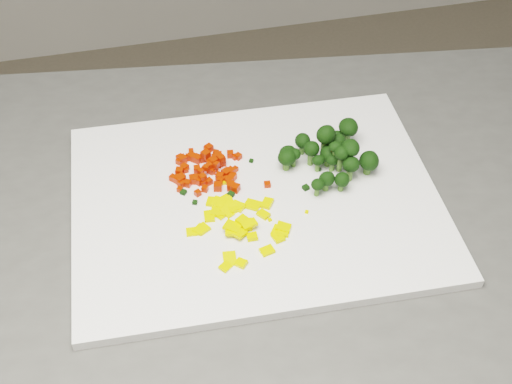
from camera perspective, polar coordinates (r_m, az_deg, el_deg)
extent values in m
cube|color=white|center=(0.95, 0.00, -0.71)|extent=(0.50, 0.40, 0.01)
cube|color=red|center=(1.01, -3.79, 3.53)|extent=(0.01, 0.01, 0.01)
cube|color=red|center=(0.98, -4.13, 1.93)|extent=(0.01, 0.01, 0.01)
cube|color=red|center=(0.96, -4.87, 1.03)|extent=(0.01, 0.01, 0.01)
cube|color=red|center=(0.98, -4.75, 1.83)|extent=(0.01, 0.01, 0.01)
cube|color=red|center=(0.98, -3.43, 1.64)|extent=(0.01, 0.01, 0.01)
cube|color=red|center=(0.98, -3.51, 2.46)|extent=(0.01, 0.01, 0.01)
cube|color=red|center=(1.00, -3.05, 2.89)|extent=(0.01, 0.01, 0.01)
cube|color=red|center=(1.00, -1.43, 2.86)|extent=(0.01, 0.01, 0.01)
cube|color=red|center=(0.99, -3.23, 2.72)|extent=(0.01, 0.01, 0.01)
cube|color=red|center=(0.97, -3.68, 2.31)|extent=(0.01, 0.01, 0.01)
cube|color=red|center=(0.99, -2.67, 2.40)|extent=(0.01, 0.01, 0.01)
cube|color=red|center=(0.97, -6.35, 1.17)|extent=(0.01, 0.01, 0.01)
cube|color=red|center=(0.96, -2.86, 0.94)|extent=(0.01, 0.01, 0.01)
cube|color=red|center=(0.98, -3.38, 1.99)|extent=(0.01, 0.01, 0.01)
cube|color=red|center=(0.95, -4.11, 0.26)|extent=(0.01, 0.01, 0.01)
cube|color=red|center=(0.97, -6.30, 0.99)|extent=(0.01, 0.01, 0.01)
cube|color=red|center=(0.98, -2.83, 2.70)|extent=(0.01, 0.01, 0.01)
cube|color=red|center=(0.99, -5.92, 2.62)|extent=(0.01, 0.01, 0.01)
cube|color=red|center=(0.97, -3.22, 2.20)|extent=(0.01, 0.01, 0.01)
cube|color=red|center=(0.96, -4.95, 0.98)|extent=(0.01, 0.01, 0.01)
cube|color=red|center=(0.98, -5.64, 1.77)|extent=(0.01, 0.01, 0.01)
cube|color=red|center=(0.97, -3.41, 2.48)|extent=(0.01, 0.01, 0.01)
cube|color=red|center=(0.96, -3.78, 0.85)|extent=(0.01, 0.01, 0.01)
cube|color=red|center=(0.98, -2.90, 2.40)|extent=(0.01, 0.01, 0.01)
cube|color=red|center=(0.99, -3.01, 2.35)|extent=(0.01, 0.01, 0.01)
cube|color=red|center=(0.97, -4.43, 1.64)|extent=(0.01, 0.01, 0.01)
cube|color=red|center=(0.98, -4.05, 3.02)|extent=(0.01, 0.01, 0.01)
cube|color=red|center=(0.97, -5.99, 1.16)|extent=(0.01, 0.01, 0.01)
cube|color=red|center=(0.96, -6.08, 0.98)|extent=(0.01, 0.01, 0.01)
cube|color=red|center=(0.95, -6.11, 0.21)|extent=(0.01, 0.01, 0.01)
cube|color=red|center=(0.97, -6.66, 1.12)|extent=(0.01, 0.01, 0.01)
cube|color=red|center=(0.95, -2.04, 0.49)|extent=(0.01, 0.01, 0.01)
cube|color=red|center=(0.98, -6.14, 1.63)|extent=(0.01, 0.01, 0.01)
cube|color=red|center=(0.95, -1.67, 0.33)|extent=(0.01, 0.01, 0.01)
cube|color=red|center=(0.97, -2.37, 1.54)|extent=(0.01, 0.01, 0.01)
cube|color=red|center=(0.97, -3.75, 2.12)|extent=(0.01, 0.01, 0.01)
cube|color=red|center=(0.98, -5.73, 1.96)|extent=(0.01, 0.01, 0.01)
cube|color=red|center=(0.96, -2.41, 1.00)|extent=(0.01, 0.01, 0.01)
cube|color=red|center=(1.00, -3.22, 3.14)|extent=(0.01, 0.01, 0.01)
cube|color=red|center=(0.97, -5.09, 1.08)|extent=(0.01, 0.01, 0.01)
cube|color=red|center=(0.99, -4.71, 2.66)|extent=(0.01, 0.01, 0.01)
cube|color=red|center=(0.96, -5.99, 0.67)|extent=(0.01, 0.01, 0.01)
cube|color=red|center=(0.96, -2.15, 0.90)|extent=(0.01, 0.01, 0.01)
cube|color=red|center=(0.99, -4.28, 2.73)|extent=(0.01, 0.01, 0.01)
cube|color=red|center=(0.98, -3.44, 2.00)|extent=(0.01, 0.01, 0.01)
cube|color=red|center=(0.96, -2.16, 0.97)|extent=(0.01, 0.01, 0.01)
cube|color=red|center=(1.00, -6.08, 2.70)|extent=(0.01, 0.01, 0.01)
cube|color=red|center=(0.96, -2.87, 0.94)|extent=(0.01, 0.01, 0.01)
cube|color=red|center=(0.98, -2.74, 2.75)|extent=(0.01, 0.01, 0.01)
cube|color=red|center=(0.96, -1.90, 1.22)|extent=(0.01, 0.01, 0.01)
cube|color=red|center=(1.01, -5.22, 3.25)|extent=(0.01, 0.01, 0.01)
cube|color=red|center=(1.00, -5.20, 2.84)|extent=(0.01, 0.01, 0.01)
cube|color=red|center=(0.96, -2.92, 1.23)|extent=(0.01, 0.01, 0.01)
cube|color=red|center=(0.97, -2.00, 1.62)|extent=(0.01, 0.01, 0.01)
cube|color=red|center=(0.96, -4.27, 0.75)|extent=(0.01, 0.01, 0.01)
cube|color=red|center=(0.97, -4.01, 1.95)|extent=(0.01, 0.01, 0.01)
cube|color=red|center=(1.00, -2.08, 3.04)|extent=(0.01, 0.01, 0.01)
cube|color=red|center=(0.96, -5.50, 0.68)|extent=(0.01, 0.01, 0.01)
cube|color=red|center=(1.01, -3.93, 3.42)|extent=(0.01, 0.01, 0.01)
cube|color=red|center=(1.00, -5.43, 2.77)|extent=(0.01, 0.01, 0.01)
cube|color=red|center=(1.00, -1.69, 2.81)|extent=(0.01, 0.01, 0.01)
cube|color=red|center=(0.96, -4.57, 0.92)|extent=(0.01, 0.01, 0.01)
cube|color=red|center=(0.98, -1.68, 1.85)|extent=(0.01, 0.01, 0.01)
cube|color=red|center=(0.99, -6.14, 2.46)|extent=(0.01, 0.01, 0.01)
cube|color=red|center=(0.95, -3.08, 0.44)|extent=(0.01, 0.01, 0.01)
cube|color=red|center=(0.95, -4.69, -0.08)|extent=(0.01, 0.01, 0.01)
cube|color=red|center=(0.98, -3.61, 1.77)|extent=(0.01, 0.01, 0.01)
cube|color=red|center=(0.97, -2.04, 1.64)|extent=(0.01, 0.01, 0.01)
cube|color=red|center=(0.96, -4.30, 1.17)|extent=(0.01, 0.01, 0.01)
cube|color=yellow|center=(0.93, -2.29, -0.93)|extent=(0.02, 0.02, 0.01)
cube|color=yellow|center=(0.93, -1.48, -1.16)|extent=(0.02, 0.02, 0.01)
cube|color=yellow|center=(0.86, -1.20, -5.72)|extent=(0.02, 0.02, 0.01)
cube|color=yellow|center=(0.89, -0.31, -3.59)|extent=(0.01, 0.01, 0.01)
cube|color=yellow|center=(0.90, 2.21, -2.86)|extent=(0.02, 0.02, 0.01)
cube|color=yellow|center=(0.88, 0.89, -4.72)|extent=(0.02, 0.02, 0.00)
cube|color=yellow|center=(0.92, -2.76, -1.71)|extent=(0.02, 0.02, 0.01)
cube|color=yellow|center=(0.90, 1.74, -3.10)|extent=(0.02, 0.02, 0.00)
cube|color=yellow|center=(0.93, -0.27, -1.03)|extent=(0.03, 0.03, 0.00)
cube|color=yellow|center=(0.86, -2.31, -5.87)|extent=(0.02, 0.02, 0.01)
cube|color=yellow|center=(0.90, -1.90, -2.79)|extent=(0.03, 0.03, 0.01)
cube|color=yellow|center=(0.89, -1.36, -3.30)|extent=(0.02, 0.02, 0.01)
cube|color=yellow|center=(0.92, -3.76, -1.95)|extent=(0.01, 0.02, 0.01)
cube|color=yellow|center=(0.92, -2.32, -1.64)|extent=(0.02, 0.02, 0.01)
cube|color=yellow|center=(0.93, -2.97, -0.88)|extent=(0.02, 0.02, 0.01)
cube|color=yellow|center=(0.90, -0.76, -2.63)|extent=(0.02, 0.02, 0.01)
cube|color=yellow|center=(0.87, -2.12, -5.37)|extent=(0.02, 0.02, 0.01)
cube|color=yellow|center=(0.94, -3.54, -0.78)|extent=(0.02, 0.02, 0.01)
cube|color=yellow|center=(0.90, 2.13, -3.20)|extent=(0.02, 0.02, 0.01)
cube|color=yellow|center=(0.89, 1.77, -3.65)|extent=(0.02, 0.02, 0.01)
cube|color=yellow|center=(0.93, 0.90, -0.91)|extent=(0.02, 0.02, 0.01)
cube|color=yellow|center=(0.92, 0.60, -1.81)|extent=(0.02, 0.02, 0.01)
cube|color=yellow|center=(0.90, -0.53, -2.60)|extent=(0.02, 0.02, 0.01)
cube|color=yellow|center=(0.90, -4.50, -3.01)|extent=(0.02, 0.02, 0.01)
cube|color=yellow|center=(0.90, -5.14, -3.20)|extent=(0.02, 0.01, 0.00)
cube|color=yellow|center=(0.93, -2.08, -1.04)|extent=(0.02, 0.02, 0.01)
cube|color=yellow|center=(0.92, -1.57, -1.31)|extent=(0.02, 0.02, 0.01)
cube|color=yellow|center=(0.90, -1.10, -2.26)|extent=(0.02, 0.02, 0.01)
cube|color=yellow|center=(0.94, -2.48, -0.56)|extent=(0.02, 0.02, 0.01)
cube|color=yellow|center=(0.89, -1.86, -3.15)|extent=(0.02, 0.02, 0.00)
cube|color=yellow|center=(0.90, -4.29, -2.94)|extent=(0.02, 0.02, 0.01)
cube|color=yellow|center=(0.92, -3.04, -1.54)|extent=(0.02, 0.02, 0.01)
cube|color=black|center=(0.95, -5.83, -0.02)|extent=(0.01, 0.01, 0.00)
cube|color=yellow|center=(0.91, 1.11, -2.24)|extent=(0.01, 0.01, 0.00)
cube|color=black|center=(0.94, -2.03, -0.20)|extent=(0.01, 0.01, 0.01)
cube|color=black|center=(0.98, 5.04, 1.82)|extent=(0.01, 0.01, 0.00)
cube|color=red|center=(0.96, 0.91, 0.62)|extent=(0.01, 0.01, 0.01)
cube|color=black|center=(0.97, -2.12, 1.52)|extent=(0.01, 0.01, 0.00)
cube|color=yellow|center=(0.96, -2.51, 0.81)|extent=(0.01, 0.01, 0.00)
cube|color=black|center=(0.99, -0.38, 2.51)|extent=(0.01, 0.01, 0.00)
cube|color=yellow|center=(0.91, -1.10, -2.09)|extent=(0.01, 0.01, 0.00)
cube|color=black|center=(0.94, -4.92, -0.83)|extent=(0.01, 0.01, 0.00)
cube|color=yellow|center=(0.92, 4.08, -1.60)|extent=(0.01, 0.01, 0.00)
cube|color=yellow|center=(0.93, -2.82, -0.79)|extent=(0.01, 0.01, 0.00)
cube|color=black|center=(0.95, 4.00, 0.36)|extent=(0.01, 0.01, 0.01)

